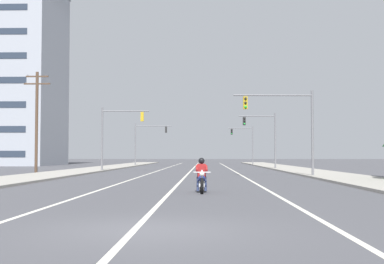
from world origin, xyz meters
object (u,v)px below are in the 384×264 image
object	(u,v)px
motorcycle_with_rider	(202,179)
traffic_signal_mid_left	(146,138)
traffic_signal_mid_right	(265,133)
traffic_signal_far_right	(246,140)
utility_pole_left_near	(37,118)
traffic_signal_near_right	(289,119)
traffic_signal_near_left	(116,129)

from	to	relation	value
motorcycle_with_rider	traffic_signal_mid_left	world-z (taller)	traffic_signal_mid_left
traffic_signal_mid_right	traffic_signal_mid_left	xyz separation A→B (m)	(-15.28, 18.83, 0.08)
traffic_signal_far_right	utility_pole_left_near	world-z (taller)	utility_pole_left_near
motorcycle_with_rider	traffic_signal_near_right	size ratio (longest dim) A/B	0.35
traffic_signal_mid_right	traffic_signal_far_right	world-z (taller)	same
traffic_signal_far_right	utility_pole_left_near	xyz separation A→B (m)	(-21.24, -37.91, 0.78)
traffic_signal_mid_left	utility_pole_left_near	bearing A→B (deg)	-101.16
traffic_signal_near_right	traffic_signal_near_left	distance (m)	19.57
traffic_signal_mid_left	traffic_signal_far_right	xyz separation A→B (m)	(15.15, 7.04, -0.09)
utility_pole_left_near	traffic_signal_mid_right	bearing A→B (deg)	29.39
traffic_signal_near_right	traffic_signal_far_right	xyz separation A→B (m)	(0.41, 45.94, -0.11)
traffic_signal_near_right	traffic_signal_mid_right	xyz separation A→B (m)	(0.54, 20.06, -0.10)
traffic_signal_near_left	motorcycle_with_rider	bearing A→B (deg)	-73.18
traffic_signal_near_right	traffic_signal_mid_left	bearing A→B (deg)	110.76
traffic_signal_mid_right	traffic_signal_mid_left	size ratio (longest dim) A/B	1.00
traffic_signal_near_right	utility_pole_left_near	distance (m)	22.33
motorcycle_with_rider	traffic_signal_near_left	distance (m)	29.80
motorcycle_with_rider	traffic_signal_mid_left	distance (m)	55.08
traffic_signal_near_left	utility_pole_left_near	size ratio (longest dim) A/B	0.70
traffic_signal_near_left	utility_pole_left_near	world-z (taller)	utility_pole_left_near
traffic_signal_near_right	traffic_signal_mid_right	world-z (taller)	same
traffic_signal_near_right	traffic_signal_mid_left	world-z (taller)	same
traffic_signal_mid_right	traffic_signal_mid_left	bearing A→B (deg)	129.06
traffic_signal_near_right	traffic_signal_mid_left	distance (m)	41.60
motorcycle_with_rider	traffic_signal_far_right	distance (m)	61.78
traffic_signal_near_right	traffic_signal_far_right	distance (m)	45.94
traffic_signal_mid_left	motorcycle_with_rider	bearing A→B (deg)	-80.98
traffic_signal_mid_left	utility_pole_left_near	distance (m)	31.47
traffic_signal_near_left	traffic_signal_mid_right	size ratio (longest dim) A/B	1.00
traffic_signal_far_right	utility_pole_left_near	distance (m)	43.47
traffic_signal_far_right	utility_pole_left_near	size ratio (longest dim) A/B	0.70
traffic_signal_near_right	motorcycle_with_rider	bearing A→B (deg)	-111.71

